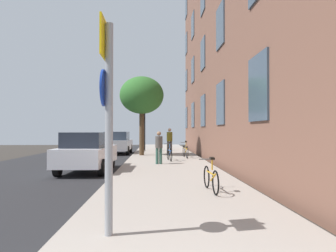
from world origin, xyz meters
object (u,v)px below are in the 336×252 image
(traffic_light, at_px, (143,122))
(car_0, at_px, (87,152))
(pedestrian_0, at_px, (159,145))
(pedestrian_1, at_px, (170,139))
(bicycle_0, at_px, (211,178))
(bicycle_2, at_px, (185,151))
(bicycle_1, at_px, (169,153))
(sign_post, at_px, (107,108))
(tree_near, at_px, (142,96))
(car_1, at_px, (117,143))

(traffic_light, height_order, car_0, traffic_light)
(pedestrian_0, bearing_deg, pedestrian_1, 82.93)
(bicycle_0, xyz_separation_m, bicycle_2, (0.33, 10.05, 0.04))
(bicycle_0, height_order, bicycle_2, bicycle_2)
(traffic_light, xyz_separation_m, bicycle_1, (1.70, -8.09, -1.87))
(bicycle_1, distance_m, pedestrian_1, 4.95)
(sign_post, height_order, pedestrian_0, sign_post)
(bicycle_2, relative_size, pedestrian_1, 1.02)
(bicycle_0, bearing_deg, pedestrian_0, 100.83)
(tree_near, xyz_separation_m, car_1, (-1.87, 2.58, -3.13))
(traffic_light, xyz_separation_m, tree_near, (0.07, -4.38, 1.61))
(bicycle_1, distance_m, car_0, 4.97)
(traffic_light, distance_m, bicycle_0, 16.67)
(pedestrian_0, bearing_deg, bicycle_1, 70.69)
(pedestrian_1, bearing_deg, car_0, -114.30)
(traffic_light, height_order, pedestrian_1, traffic_light)
(traffic_light, bearing_deg, sign_post, -89.32)
(tree_near, bearing_deg, car_0, -104.92)
(sign_post, distance_m, traffic_light, 19.65)
(traffic_light, xyz_separation_m, pedestrian_0, (1.13, -9.74, -1.37))
(traffic_light, xyz_separation_m, pedestrian_1, (1.94, -3.19, -1.25))
(tree_near, height_order, car_0, tree_near)
(traffic_light, bearing_deg, pedestrian_0, -83.39)
(pedestrian_0, xyz_separation_m, car_1, (-2.93, 7.94, -0.16))
(bicycle_2, bearing_deg, pedestrian_0, -115.20)
(sign_post, height_order, tree_near, tree_near)
(pedestrian_1, distance_m, car_1, 4.00)
(bicycle_0, height_order, pedestrian_0, pedestrian_0)
(pedestrian_0, xyz_separation_m, pedestrian_1, (0.81, 6.55, 0.12))
(bicycle_1, xyz_separation_m, bicycle_2, (1.03, 1.76, 0.01))
(traffic_light, bearing_deg, car_0, -99.04)
(bicycle_0, bearing_deg, bicycle_2, 88.12)
(bicycle_0, distance_m, bicycle_1, 8.32)
(bicycle_1, height_order, car_1, car_1)
(pedestrian_0, bearing_deg, traffic_light, 96.61)
(traffic_light, height_order, bicycle_2, traffic_light)
(traffic_light, height_order, bicycle_0, traffic_light)
(pedestrian_0, height_order, car_1, pedestrian_0)
(sign_post, relative_size, bicycle_1, 1.90)
(sign_post, relative_size, car_1, 0.82)
(bicycle_0, height_order, pedestrian_1, pedestrian_1)
(pedestrian_1, bearing_deg, bicycle_2, -75.91)
(bicycle_1, distance_m, bicycle_2, 2.04)
(traffic_light, xyz_separation_m, bicycle_2, (2.73, -6.34, -1.86))
(traffic_light, relative_size, pedestrian_0, 2.12)
(bicycle_0, distance_m, pedestrian_1, 13.22)
(traffic_light, distance_m, bicycle_1, 8.48)
(bicycle_0, relative_size, bicycle_1, 0.92)
(bicycle_0, bearing_deg, bicycle_1, 94.80)
(traffic_light, bearing_deg, tree_near, -89.04)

